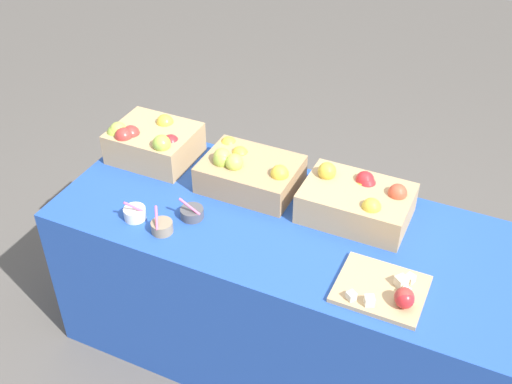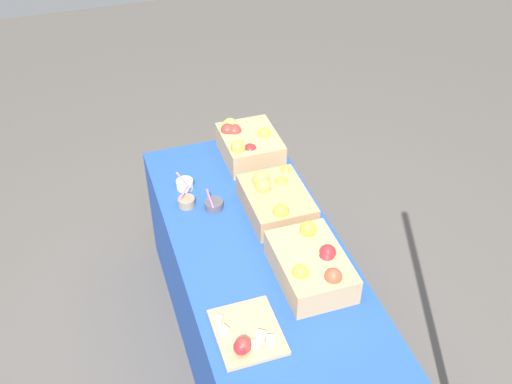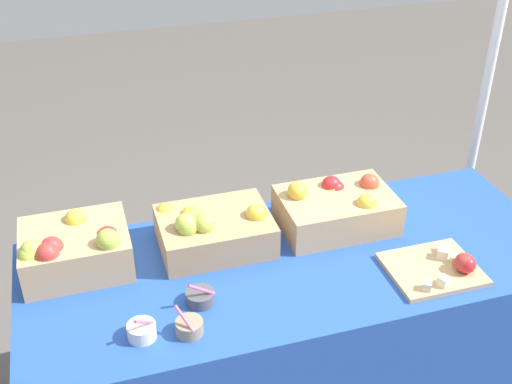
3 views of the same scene
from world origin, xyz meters
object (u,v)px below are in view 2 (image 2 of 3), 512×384
(apple_crate_middle, at_px, (276,199))
(sample_bowl_mid, at_px, (214,205))
(cutting_board_front, at_px, (246,336))
(apple_crate_right, at_px, (312,265))
(sample_bowl_far, at_px, (186,202))
(sample_bowl_near, at_px, (185,184))
(apple_crate_left, at_px, (248,144))

(apple_crate_middle, height_order, sample_bowl_mid, apple_crate_middle)
(cutting_board_front, xyz_separation_m, sample_bowl_mid, (-0.82, 0.09, -0.00))
(apple_crate_middle, height_order, apple_crate_right, apple_crate_right)
(apple_crate_middle, xyz_separation_m, sample_bowl_far, (-0.17, -0.41, -0.05))
(cutting_board_front, distance_m, sample_bowl_far, 0.88)
(sample_bowl_near, xyz_separation_m, sample_bowl_mid, (0.20, 0.10, -0.00))
(apple_crate_left, bearing_deg, cutting_board_front, -18.00)
(apple_crate_right, relative_size, sample_bowl_near, 4.15)
(apple_crate_left, distance_m, apple_crate_middle, 0.48)
(apple_crate_right, distance_m, cutting_board_front, 0.44)
(sample_bowl_mid, bearing_deg, apple_crate_left, 141.06)
(apple_crate_middle, bearing_deg, sample_bowl_mid, -111.30)
(apple_crate_left, relative_size, cutting_board_front, 1.18)
(sample_bowl_near, bearing_deg, cutting_board_front, 0.68)
(sample_bowl_near, relative_size, sample_bowl_mid, 1.00)
(apple_crate_left, height_order, sample_bowl_near, apple_crate_left)
(cutting_board_front, bearing_deg, apple_crate_right, 121.97)
(apple_crate_right, bearing_deg, cutting_board_front, -58.03)
(apple_crate_right, distance_m, sample_bowl_near, 0.87)
(apple_crate_right, height_order, sample_bowl_far, apple_crate_right)
(cutting_board_front, bearing_deg, sample_bowl_far, -177.65)
(cutting_board_front, xyz_separation_m, sample_bowl_far, (-0.88, -0.04, 0.00))
(apple_crate_left, distance_m, apple_crate_right, 0.95)
(cutting_board_front, height_order, sample_bowl_mid, sample_bowl_mid)
(apple_crate_left, bearing_deg, sample_bowl_near, -67.46)
(apple_crate_right, distance_m, sample_bowl_far, 0.76)
(sample_bowl_near, bearing_deg, sample_bowl_mid, 26.67)
(apple_crate_middle, xyz_separation_m, sample_bowl_mid, (-0.11, -0.29, -0.05))
(sample_bowl_near, height_order, sample_bowl_far, sample_bowl_far)
(cutting_board_front, bearing_deg, sample_bowl_mid, 173.79)
(sample_bowl_near, relative_size, sample_bowl_far, 0.99)
(apple_crate_left, height_order, apple_crate_right, apple_crate_left)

